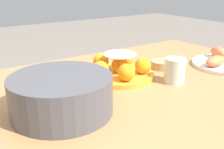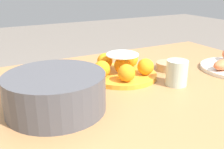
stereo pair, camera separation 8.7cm
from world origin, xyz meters
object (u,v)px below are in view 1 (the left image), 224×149
at_px(dining_table, 103,120).
at_px(cup_far, 175,71).
at_px(cake_plate, 120,68).
at_px(sauce_bowl, 162,64).
at_px(serving_bowl, 62,93).

relative_size(dining_table, cup_far, 18.24).
distance_m(cake_plate, cup_far, 0.20).
relative_size(dining_table, sauce_bowl, 16.48).
height_order(cake_plate, sauce_bowl, cake_plate).
height_order(dining_table, serving_bowl, serving_bowl).
xyz_separation_m(sauce_bowl, cup_far, (0.08, 0.14, 0.03)).
xyz_separation_m(serving_bowl, sauce_bowl, (-0.49, -0.12, -0.04)).
relative_size(cake_plate, cup_far, 2.92).
bearing_deg(dining_table, sauce_bowl, -164.18).
relative_size(dining_table, cake_plate, 6.25).
distance_m(serving_bowl, cup_far, 0.41).
bearing_deg(serving_bowl, sauce_bowl, -165.93).
bearing_deg(sauce_bowl, cake_plate, -3.91).
height_order(cake_plate, serving_bowl, serving_bowl).
xyz_separation_m(cake_plate, cup_far, (-0.12, 0.15, 0.01)).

